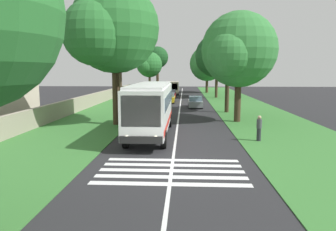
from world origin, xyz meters
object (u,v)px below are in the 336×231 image
Objects in this scene: roadside_tree_right_3 at (227,52)px; roadside_tree_right_0 at (216,57)px; utility_pole at (120,74)px; pedestrian at (259,128)px; trailing_car_2 at (171,94)px; roadside_tree_left_2 at (157,58)px; roadside_tree_left_0 at (149,65)px; trailing_minibus_0 at (173,87)px; trailing_car_1 at (169,98)px; coach_bus at (151,106)px; roadside_tree_right_1 at (237,51)px; roadside_tree_right_2 at (206,65)px; trailing_car_0 at (195,102)px.

roadside_tree_right_0 is at bearing -1.81° from roadside_tree_right_3.
utility_pole is 4.95× the size of pedestrian.
roadside_tree_left_2 reaches higher than trailing_car_2.
trailing_car_2 is at bearing -132.74° from roadside_tree_left_0.
trailing_minibus_0 is 0.63× the size of roadside_tree_right_3.
pedestrian is at bearing -170.27° from trailing_minibus_0.
trailing_minibus_0 is (15.90, -0.12, 0.88)m from trailing_car_1.
roadside_tree_right_1 is (6.53, -7.06, 4.21)m from coach_bus.
trailing_car_1 is (24.05, -0.06, -1.48)m from coach_bus.
trailing_car_2 is 0.44× the size of roadside_tree_right_2.
roadside_tree_right_0 reaches higher than trailing_minibus_0.
roadside_tree_left_2 is at bearing 0.79° from utility_pole.
roadside_tree_left_2 is at bearing 14.91° from roadside_tree_right_1.
pedestrian is (-19.63, -3.55, 0.24)m from trailing_car_0.
coach_bus is 46.82m from roadside_tree_left_2.
roadside_tree_right_1 is (-25.99, -7.06, 5.69)m from trailing_car_2.
roadside_tree_right_3 is (-26.67, -6.83, 5.15)m from trailing_minibus_0.
roadside_tree_right_1 is 1.04× the size of roadside_tree_right_3.
coach_bus reaches higher than trailing_car_1.
roadside_tree_right_0 is (-13.31, -11.19, -0.37)m from roadside_tree_left_2.
trailing_minibus_0 is 6.97m from roadside_tree_left_0.
pedestrian is at bearing 179.48° from roadside_tree_right_0.
utility_pole is at bearing 61.56° from pedestrian.
coach_bus is 18.40m from trailing_car_0.
trailing_car_0 is 16.83m from roadside_tree_right_0.
utility_pole is at bearing -177.83° from roadside_tree_left_0.
roadside_tree_left_0 is at bearing 23.38° from trailing_car_0.
roadside_tree_right_0 is 31.16m from utility_pole.
roadside_tree_right_3 is at bearing -159.98° from trailing_car_2.
roadside_tree_right_1 is at bearing -159.34° from roadside_tree_left_0.
roadside_tree_right_0 is 26.57m from roadside_tree_right_1.
roadside_tree_left_0 is 4.76× the size of pedestrian.
utility_pole is at bearing 166.65° from roadside_tree_right_2.
roadside_tree_right_3 is 5.59× the size of pedestrian.
roadside_tree_right_2 reaches higher than roadside_tree_left_0.
roadside_tree_left_2 is (9.99, -0.65, 1.66)m from roadside_tree_left_0.
roadside_tree_left_0 is at bearing 16.84° from pedestrian.
trailing_car_1 is 0.44× the size of roadside_tree_right_1.
trailing_minibus_0 reaches higher than pedestrian.
trailing_car_1 is 8.47m from trailing_car_2.
trailing_car_0 is 22.31m from trailing_minibus_0.
utility_pole is (-36.05, 3.16, 2.82)m from trailing_minibus_0.
trailing_car_2 is at bearing 14.51° from trailing_car_0.
coach_bus is 1.86× the size of trailing_minibus_0.
trailing_car_2 is 0.40× the size of roadside_tree_right_0.
utility_pole reaches higher than roadside_tree_left_0.
roadside_tree_right_2 is at bearing -13.35° from utility_pole.
roadside_tree_right_3 reaches higher than roadside_tree_left_0.
roadside_tree_right_2 is at bearing -8.62° from coach_bus.
roadside_tree_right_0 is (-3.32, -11.84, 1.29)m from roadside_tree_left_0.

